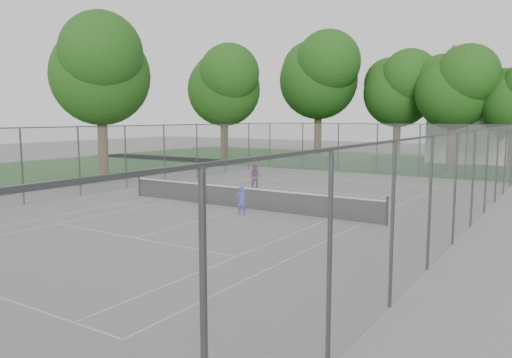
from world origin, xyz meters
The scene contains 16 objects.
ground centered at (0.00, 0.00, 0.00)m, with size 120.00×120.00×0.00m, color slate.
grass_far centered at (0.00, 26.00, 0.00)m, with size 60.00×20.00×0.00m, color #194513.
court_markings centered at (0.00, 0.00, 0.01)m, with size 11.03×23.83×0.01m.
tennis_net centered at (0.00, 0.00, 0.51)m, with size 12.87×0.10×1.10m.
perimeter_fence centered at (0.00, 0.00, 1.81)m, with size 18.08×34.08×3.52m.
tree_far_left centered at (-7.28, 22.43, 7.76)m, with size 7.85×7.17×11.29m.
tree_far_midleft centered at (-0.58, 23.58, 6.45)m, with size 6.53×5.96×9.39m.
tree_far_midright centered at (4.15, 21.63, 6.30)m, with size 6.38×5.83×9.17m.
tree_side_back centered at (-12.16, 15.09, 6.65)m, with size 6.74×6.15×9.68m.
tree_side_front centered at (-13.46, 3.75, 7.08)m, with size 7.17×6.55×10.31m.
hedge_left centered at (-5.99, 18.13, 0.45)m, with size 3.58×1.07×0.89m, color #164617.
hedge_mid centered at (1.15, 18.29, 0.55)m, with size 3.52×1.00×1.11m, color #164617.
hedge_right centered at (7.13, 18.39, 0.39)m, with size 2.58×0.95×0.77m, color #164617.
house centered at (4.85, 30.05, 4.02)m, with size 8.02×6.22×9.99m.
girl_player centered at (0.71, -1.20, 0.60)m, with size 0.43×0.29×1.19m, color #3732BD.
woman_player centered at (-2.65, 5.04, 0.71)m, with size 0.69×0.54×1.42m, color #6D2462.
Camera 1 is at (12.12, -17.74, 3.98)m, focal length 35.00 mm.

